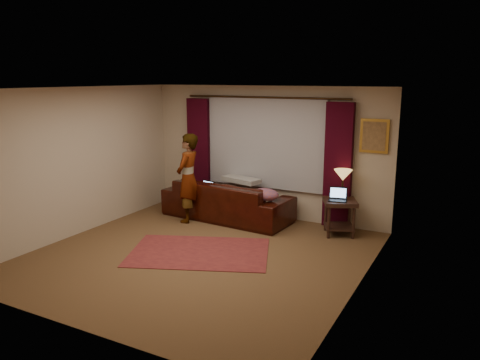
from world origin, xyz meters
The scene contains 20 objects.
floor centered at (0.00, 0.00, -0.01)m, with size 5.00×5.00×0.01m, color brown.
ceiling centered at (0.00, 0.00, 2.60)m, with size 5.00×5.00×0.02m, color silver.
wall_back centered at (0.00, 2.50, 1.30)m, with size 5.00×0.02×2.60m, color #BEAC93.
wall_front centered at (0.00, -2.50, 1.30)m, with size 5.00×0.02×2.60m, color #BEAC93.
wall_left centered at (-2.50, 0.00, 1.30)m, with size 0.02×5.00×2.60m, color #BEAC93.
wall_right centered at (2.50, 0.00, 1.30)m, with size 0.02×5.00×2.60m, color #BEAC93.
sheer_curtain centered at (0.00, 2.44, 1.50)m, with size 2.50×0.05×1.80m, color #9E9EA6.
drape_left centered at (-1.50, 2.39, 1.18)m, with size 0.50×0.14×2.30m, color black.
drape_right centered at (1.50, 2.39, 1.18)m, with size 0.50×0.14×2.30m, color black.
curtain_rod centered at (0.00, 2.39, 2.38)m, with size 0.04×0.04×3.40m, color #301F0F.
picture_frame centered at (2.10, 2.47, 1.75)m, with size 0.50×0.04×0.60m, color #B4822F.
sofa centered at (-0.58, 1.94, 0.52)m, with size 2.58×1.12×1.04m, color black.
throw_blanket centered at (-0.39, 2.18, 1.04)m, with size 0.80×0.32×0.09m, color #9B9995.
clothing_pile centered at (0.33, 1.75, 0.63)m, with size 0.53×0.41×0.22m, color #7E4458.
laptop_sofa centered at (-1.00, 1.77, 0.63)m, with size 0.30×0.32×0.22m, color black, non-canonical shape.
area_rug centered at (-0.07, 0.12, 0.01)m, with size 2.20×1.46×0.01m, color maroon.
end_table centered at (1.67, 2.02, 0.32)m, with size 0.56×0.56×0.64m, color black.
tiffany_lamp centered at (1.66, 2.15, 0.90)m, with size 0.33×0.33×0.52m, color olive, non-canonical shape.
laptop_table centered at (1.65, 1.94, 0.75)m, with size 0.31×0.34×0.23m, color black, non-canonical shape.
person centered at (-1.16, 1.45, 0.86)m, with size 0.50×0.50×1.72m, color #9B9995.
Camera 1 is at (3.82, -5.86, 2.77)m, focal length 35.00 mm.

